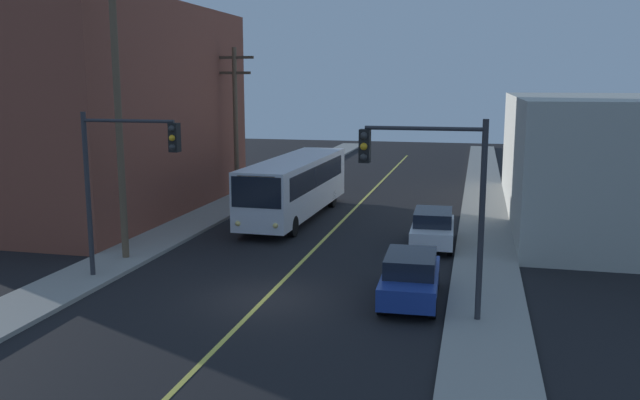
% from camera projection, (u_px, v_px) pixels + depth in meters
% --- Properties ---
extents(ground_plane, '(120.00, 120.00, 0.00)m').
position_uv_depth(ground_plane, '(266.00, 298.00, 22.24)').
color(ground_plane, black).
extents(sidewalk_left, '(2.50, 90.00, 0.15)m').
position_uv_depth(sidewalk_left, '(191.00, 224.00, 33.46)').
color(sidewalk_left, gray).
rests_on(sidewalk_left, ground).
extents(sidewalk_right, '(2.50, 90.00, 0.15)m').
position_uv_depth(sidewalk_right, '(485.00, 240.00, 30.13)').
color(sidewalk_right, gray).
rests_on(sidewalk_right, ground).
extents(lane_stripe_center, '(0.16, 60.00, 0.01)m').
position_uv_depth(lane_stripe_center, '(350.00, 213.00, 36.60)').
color(lane_stripe_center, '#D8CC4C').
rests_on(lane_stripe_center, ground).
extents(building_left_brick, '(10.00, 18.28, 11.33)m').
position_uv_depth(building_left_brick, '(102.00, 110.00, 36.37)').
color(building_left_brick, brown).
rests_on(building_left_brick, ground).
extents(building_right_warehouse, '(12.00, 21.45, 6.46)m').
position_uv_depth(building_right_warehouse, '(630.00, 159.00, 34.37)').
color(building_right_warehouse, '#B2B2A8').
rests_on(building_right_warehouse, ground).
extents(city_bus, '(2.87, 12.21, 3.20)m').
position_uv_depth(city_bus, '(296.00, 184.00, 35.06)').
color(city_bus, silver).
rests_on(city_bus, ground).
extents(parked_car_blue, '(1.94, 4.46, 1.62)m').
position_uv_depth(parked_car_blue, '(410.00, 277.00, 21.83)').
color(parked_car_blue, navy).
rests_on(parked_car_blue, ground).
extents(parked_car_white, '(1.93, 4.45, 1.62)m').
position_uv_depth(parked_car_white, '(433.00, 228.00, 29.17)').
color(parked_car_white, silver).
rests_on(parked_car_white, ground).
extents(utility_pole_near, '(2.40, 0.28, 11.78)m').
position_uv_depth(utility_pole_near, '(117.00, 98.00, 25.79)').
color(utility_pole_near, brown).
rests_on(utility_pole_near, sidewalk_left).
extents(utility_pole_mid, '(2.40, 0.28, 9.07)m').
position_uv_depth(utility_pole_mid, '(236.00, 116.00, 39.85)').
color(utility_pole_mid, brown).
rests_on(utility_pole_mid, sidewalk_left).
extents(traffic_signal_left_corner, '(3.75, 0.48, 6.00)m').
position_uv_depth(traffic_signal_left_corner, '(124.00, 165.00, 23.38)').
color(traffic_signal_left_corner, '#2D2D33').
rests_on(traffic_signal_left_corner, sidewalk_left).
extents(traffic_signal_right_corner, '(3.75, 0.48, 6.00)m').
position_uv_depth(traffic_signal_right_corner, '(430.00, 181.00, 19.51)').
color(traffic_signal_right_corner, '#2D2D33').
rests_on(traffic_signal_right_corner, sidewalk_right).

